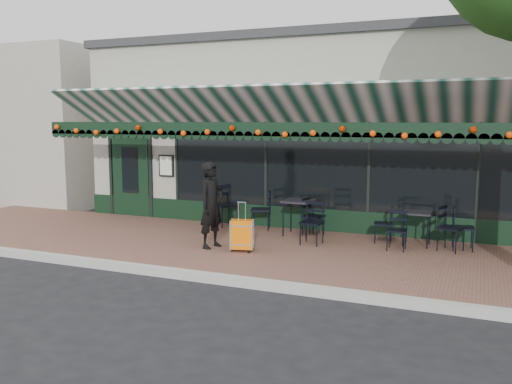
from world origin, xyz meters
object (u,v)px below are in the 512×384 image
at_px(chair_a_extra, 463,228).
at_px(chair_b_right, 313,217).
at_px(chair_solo, 225,205).
at_px(cafe_table_a, 417,215).
at_px(chair_a_right, 451,229).
at_px(chair_a_front, 397,231).
at_px(chair_b_left, 261,210).
at_px(chair_a_left, 383,224).
at_px(suitcase, 242,235).
at_px(cafe_table_b, 298,204).
at_px(woman, 212,205).
at_px(chair_b_front, 312,223).

xyz_separation_m(chair_a_extra, chair_b_right, (-3.04, 0.13, -0.01)).
height_order(chair_b_right, chair_solo, chair_solo).
height_order(cafe_table_a, chair_a_right, chair_a_right).
xyz_separation_m(chair_a_front, chair_b_left, (-3.17, 0.83, 0.07)).
distance_m(chair_a_left, chair_b_right, 1.52).
bearing_deg(chair_b_left, suitcase, -4.23).
bearing_deg(cafe_table_b, cafe_table_a, -0.65).
height_order(woman, chair_b_left, woman).
relative_size(chair_a_left, chair_a_front, 1.01).
relative_size(chair_a_extra, chair_b_front, 0.98).
bearing_deg(chair_a_left, cafe_table_a, 81.98).
bearing_deg(chair_a_front, chair_solo, 166.35).
xyz_separation_m(suitcase, cafe_table_b, (0.52, 1.84, 0.37)).
bearing_deg(chair_a_extra, suitcase, 108.98).
xyz_separation_m(suitcase, chair_b_left, (-0.45, 2.07, 0.13)).
height_order(cafe_table_a, cafe_table_b, cafe_table_b).
bearing_deg(chair_b_front, chair_a_right, 13.64).
height_order(suitcase, chair_a_right, suitcase).
distance_m(woman, chair_a_extra, 4.89).
distance_m(chair_a_extra, chair_b_right, 3.05).
relative_size(suitcase, chair_a_front, 1.25).
bearing_deg(chair_b_right, chair_a_right, -86.27).
height_order(chair_b_right, chair_b_front, chair_b_front).
bearing_deg(chair_a_front, cafe_table_a, 60.59).
height_order(cafe_table_b, chair_b_right, chair_b_right).
bearing_deg(chair_solo, chair_a_right, -61.27).
bearing_deg(chair_b_left, chair_a_right, 66.36).
bearing_deg(chair_a_extra, cafe_table_a, 81.19).
xyz_separation_m(woman, chair_solo, (-0.70, 2.05, -0.35)).
height_order(suitcase, chair_b_right, suitcase).
bearing_deg(chair_a_right, chair_a_extra, -25.80).
distance_m(woman, chair_solo, 2.19).
relative_size(woman, chair_solo, 1.71).
distance_m(cafe_table_a, chair_b_front, 2.10).
bearing_deg(chair_a_left, chair_a_right, 70.22).
xyz_separation_m(chair_a_extra, chair_b_left, (-4.35, 0.31, 0.03)).
bearing_deg(chair_b_left, chair_a_front, 58.65).
relative_size(chair_a_right, chair_b_front, 1.02).
xyz_separation_m(cafe_table_b, chair_a_extra, (3.37, -0.08, -0.27)).
xyz_separation_m(suitcase, chair_a_right, (3.68, 1.56, 0.12)).
bearing_deg(chair_b_front, cafe_table_b, 128.63).
height_order(chair_a_extra, chair_b_front, chair_b_front).
xyz_separation_m(woman, chair_a_extra, (4.58, 1.68, -0.42)).
relative_size(cafe_table_b, chair_a_extra, 0.91).
relative_size(cafe_table_b, chair_a_left, 1.00).
distance_m(woman, chair_a_front, 3.62).
height_order(woman, chair_a_left, woman).
distance_m(chair_a_extra, chair_solo, 5.29).
xyz_separation_m(chair_a_left, chair_a_front, (0.35, -0.56, -0.01)).
bearing_deg(chair_a_front, cafe_table_b, 163.15).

